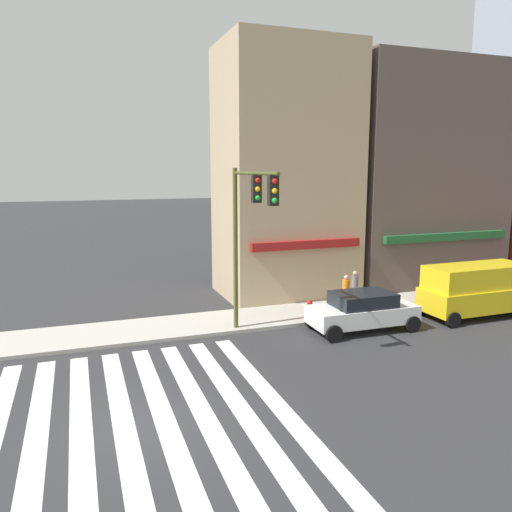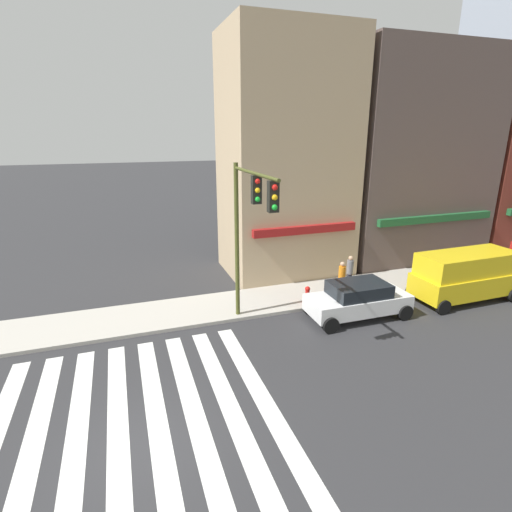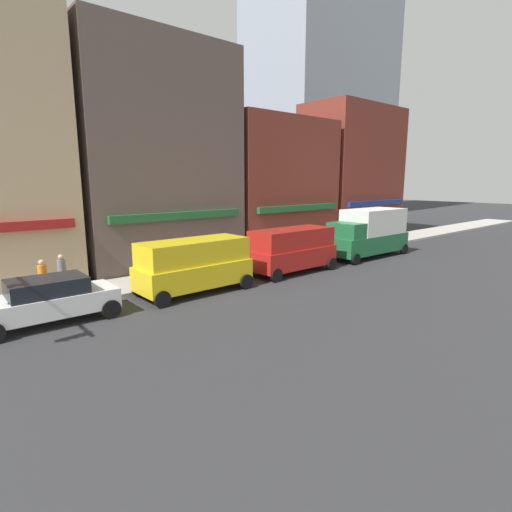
# 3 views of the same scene
# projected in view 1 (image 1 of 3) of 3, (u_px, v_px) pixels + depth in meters

# --- Properties ---
(ground_plane) EXTENTS (200.00, 200.00, 0.00)m
(ground_plane) POSITION_uv_depth(u_px,v_px,m) (145.00, 423.00, 12.96)
(ground_plane) COLOR #2D2D30
(sidewalk_left) EXTENTS (120.00, 3.00, 0.15)m
(sidewalk_left) POSITION_uv_depth(u_px,v_px,m) (120.00, 333.00, 19.89)
(sidewalk_left) COLOR #B2ADA3
(sidewalk_left) RESTS_ON ground_plane
(crosswalk_stripes) EXTENTS (7.85, 10.80, 0.01)m
(crosswalk_stripes) POSITION_uv_depth(u_px,v_px,m) (145.00, 423.00, 12.95)
(crosswalk_stripes) COLOR silver
(crosswalk_stripes) RESTS_ON ground_plane
(storefront_row) EXTENTS (34.31, 5.30, 12.64)m
(storefront_row) POSITION_uv_depth(u_px,v_px,m) (486.00, 184.00, 29.99)
(storefront_row) COLOR tan
(storefront_row) RESTS_ON ground_plane
(traffic_signal) EXTENTS (0.32, 4.52, 6.58)m
(traffic_signal) POSITION_uv_depth(u_px,v_px,m) (248.00, 219.00, 18.12)
(traffic_signal) COLOR #474C1E
(traffic_signal) RESTS_ON ground_plane
(sedan_white) EXTENTS (4.42, 2.02, 1.59)m
(sedan_white) POSITION_uv_depth(u_px,v_px,m) (362.00, 310.00, 20.31)
(sedan_white) COLOR white
(sedan_white) RESTS_ON ground_plane
(van_yellow) EXTENTS (5.02, 2.22, 2.34)m
(van_yellow) POSITION_uv_depth(u_px,v_px,m) (477.00, 288.00, 22.19)
(van_yellow) COLOR yellow
(van_yellow) RESTS_ON ground_plane
(pedestrian_orange_vest) EXTENTS (0.32, 0.32, 1.77)m
(pedestrian_orange_vest) POSITION_uv_depth(u_px,v_px,m) (346.00, 294.00, 22.10)
(pedestrian_orange_vest) COLOR #23232D
(pedestrian_orange_vest) RESTS_ON sidewalk_left
(pedestrian_grey_coat) EXTENTS (0.32, 0.32, 1.77)m
(pedestrian_grey_coat) POSITION_uv_depth(u_px,v_px,m) (355.00, 289.00, 23.01)
(pedestrian_grey_coat) COLOR #23232D
(pedestrian_grey_coat) RESTS_ON sidewalk_left
(fire_hydrant) EXTENTS (0.24, 0.24, 0.84)m
(fire_hydrant) POSITION_uv_depth(u_px,v_px,m) (310.00, 309.00, 21.41)
(fire_hydrant) COLOR red
(fire_hydrant) RESTS_ON sidewalk_left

